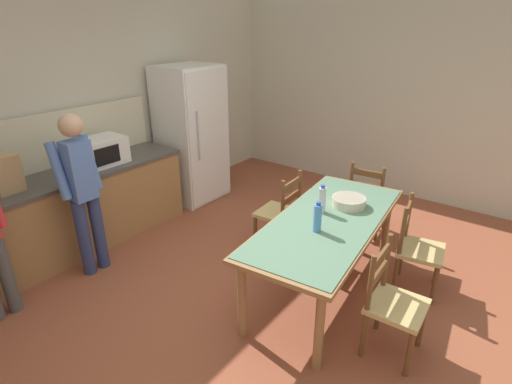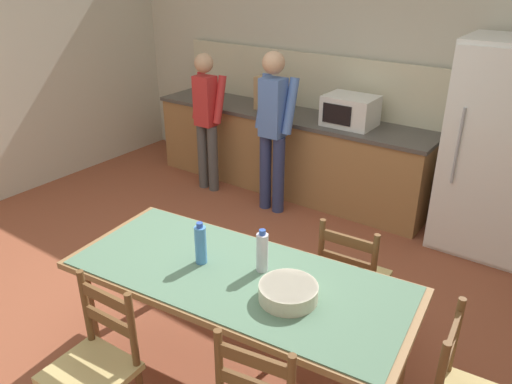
{
  "view_description": "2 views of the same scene",
  "coord_description": "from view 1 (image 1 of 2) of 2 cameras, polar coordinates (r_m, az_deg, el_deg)",
  "views": [
    {
      "loc": [
        -2.47,
        -1.76,
        2.42
      ],
      "look_at": [
        0.13,
        0.19,
        0.99
      ],
      "focal_mm": 28.0,
      "sensor_mm": 36.0,
      "label": 1
    },
    {
      "loc": [
        1.95,
        -2.27,
        2.42
      ],
      "look_at": [
        0.2,
        0.18,
        1.01
      ],
      "focal_mm": 35.0,
      "sensor_mm": 36.0,
      "label": 2
    }
  ],
  "objects": [
    {
      "name": "wall_back",
      "position": [
        5.15,
        -23.9,
        10.84
      ],
      "size": [
        6.52,
        0.12,
        2.9
      ],
      "primitive_type": "cube",
      "color": "beige",
      "rests_on": "ground"
    },
    {
      "name": "person_at_counter",
      "position": [
        4.17,
        -23.61,
        0.57
      ],
      "size": [
        0.41,
        0.28,
        1.64
      ],
      "rotation": [
        0.0,
        0.0,
        1.57
      ],
      "color": "navy",
      "rests_on": "ground"
    },
    {
      "name": "chair_side_near_right",
      "position": [
        4.05,
        21.97,
        -7.46
      ],
      "size": [
        0.48,
        0.47,
        0.91
      ],
      "rotation": [
        0.0,
        0.0,
        0.17
      ],
      "color": "brown",
      "rests_on": "ground"
    },
    {
      "name": "kitchen_counter",
      "position": [
        4.74,
        -27.71,
        -3.8
      ],
      "size": [
        3.26,
        0.66,
        0.89
      ],
      "color": "#9E7042",
      "rests_on": "ground"
    },
    {
      "name": "ground_plane",
      "position": [
        3.88,
        1.17,
        -14.93
      ],
      "size": [
        8.32,
        8.32,
        0.0
      ],
      "primitive_type": "plane",
      "color": "brown"
    },
    {
      "name": "dining_table",
      "position": [
        3.68,
        10.15,
        -4.9
      ],
      "size": [
        2.12,
        1.06,
        0.76
      ],
      "rotation": [
        0.0,
        0.0,
        0.1
      ],
      "color": "olive",
      "rests_on": "ground"
    },
    {
      "name": "counter_splashback",
      "position": [
        4.76,
        -31.06,
        5.33
      ],
      "size": [
        3.22,
        0.03,
        0.6
      ],
      "primitive_type": "cube",
      "color": "beige",
      "rests_on": "kitchen_counter"
    },
    {
      "name": "chair_head_end",
      "position": [
        4.92,
        15.63,
        -0.95
      ],
      "size": [
        0.44,
        0.45,
        0.91
      ],
      "rotation": [
        0.0,
        0.0,
        1.66
      ],
      "color": "brown",
      "rests_on": "ground"
    },
    {
      "name": "wall_right",
      "position": [
        6.07,
        20.12,
        13.08
      ],
      "size": [
        0.12,
        5.2,
        2.9
      ],
      "primitive_type": "cube",
      "color": "beige",
      "rests_on": "ground"
    },
    {
      "name": "serving_bowl",
      "position": [
        3.91,
        13.1,
        -1.26
      ],
      "size": [
        0.32,
        0.32,
        0.09
      ],
      "color": "beige",
      "rests_on": "dining_table"
    },
    {
      "name": "microwave",
      "position": [
        4.83,
        -21.25,
        5.47
      ],
      "size": [
        0.5,
        0.39,
        0.3
      ],
      "color": "white",
      "rests_on": "kitchen_counter"
    },
    {
      "name": "paper_bag",
      "position": [
        4.4,
        -32.08,
        2.15
      ],
      "size": [
        0.24,
        0.16,
        0.36
      ],
      "primitive_type": "cube",
      "color": "tan",
      "rests_on": "kitchen_counter"
    },
    {
      "name": "chair_side_near_left",
      "position": [
        3.29,
        18.9,
        -14.8
      ],
      "size": [
        0.44,
        0.42,
        0.91
      ],
      "rotation": [
        0.0,
        0.0,
        0.04
      ],
      "color": "brown",
      "rests_on": "ground"
    },
    {
      "name": "chair_side_far_right",
      "position": [
        4.42,
        3.43,
        -2.93
      ],
      "size": [
        0.44,
        0.42,
        0.91
      ],
      "rotation": [
        0.0,
        0.0,
        3.2
      ],
      "color": "brown",
      "rests_on": "ground"
    },
    {
      "name": "bottle_off_centre",
      "position": [
        3.71,
        9.42,
        -1.09
      ],
      "size": [
        0.07,
        0.07,
        0.27
      ],
      "color": "silver",
      "rests_on": "dining_table"
    },
    {
      "name": "bottle_near_centre",
      "position": [
        3.38,
        8.78,
        -3.66
      ],
      "size": [
        0.07,
        0.07,
        0.27
      ],
      "color": "#4C8ED6",
      "rests_on": "dining_table"
    },
    {
      "name": "refrigerator",
      "position": [
        5.66,
        -9.16,
        8.09
      ],
      "size": [
        0.79,
        0.73,
        1.86
      ],
      "color": "white",
      "rests_on": "ground"
    }
  ]
}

